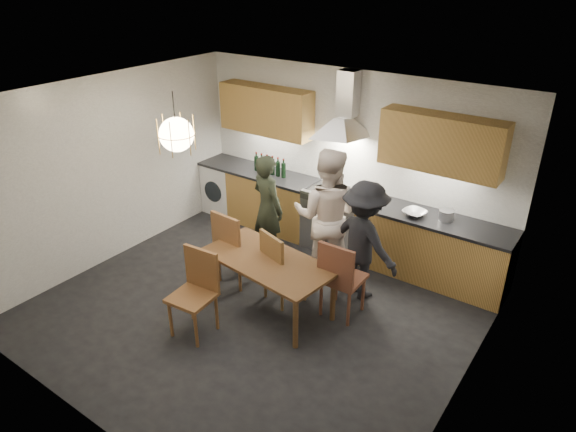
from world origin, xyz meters
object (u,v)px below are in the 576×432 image
Objects in this scene: person_mid at (327,216)px; stock_pot at (446,215)px; person_right at (364,241)px; wine_bottles at (270,165)px; person_left at (268,208)px; dining_table at (268,265)px; chair_back_left at (233,244)px; mixing_bowl at (415,213)px; chair_front at (197,286)px.

person_mid reaches higher than stock_pot.
stock_pot is (0.70, 0.91, 0.18)m from person_right.
person_right is at bearing 149.53° from person_mid.
wine_bottles is (-2.82, -0.02, 0.08)m from stock_pot.
person_left is 2.40m from stock_pot.
dining_table is 0.72m from chair_back_left.
person_left is (-0.05, 0.82, 0.18)m from chair_back_left.
dining_table is at bearing 169.95° from chair_back_left.
person_mid is 0.62m from person_right.
person_left is 1.00× the size of person_right.
stock_pot reaches higher than dining_table.
person_mid reaches higher than person_right.
dining_table is 1.10× the size of person_left.
wine_bottles is (-2.44, 0.09, 0.11)m from mixing_bowl.
dining_table is at bearing -53.59° from wine_bottles.
chair_back_left reaches higher than dining_table.
chair_front is at bearing 110.34° from chair_back_left.
stock_pot is at bearing -169.41° from person_mid.
person_left is 2.01m from mixing_bowl.
wine_bottles is (-0.58, 0.82, 0.27)m from person_left.
chair_front is at bearing -110.61° from dining_table.
chair_front is 1.69× the size of wine_bottles.
chair_front is at bearing -125.92° from stock_pot.
dining_table is 0.89m from chair_front.
wine_bottles reaches higher than dining_table.
dining_table is 1.23m from person_right.
chair_front is 1.83m from person_left.
chair_front is at bearing -70.53° from wine_bottles.
stock_pot is at bearing -139.14° from chair_back_left.
dining_table is 2.39m from stock_pot.
person_right is (1.49, 0.75, 0.18)m from chair_back_left.
dining_table is 1.08m from person_mid.
person_left reaches higher than chair_back_left.
person_mid reaches higher than dining_table.
chair_back_left is 1.01m from chair_front.
person_left is at bearing -19.57° from person_mid.
chair_back_left is 1.27m from person_mid.
person_mid is at bearing 66.74° from chair_front.
chair_front is 2.80m from wine_bottles.
person_right is at bearing -149.55° from chair_back_left.
chair_back_left is at bearing -142.81° from stock_pot.
person_mid reaches higher than mixing_bowl.
stock_pot is at bearing -113.08° from person_right.
person_left reaches higher than stock_pot.
person_left is at bearing 12.04° from person_right.
dining_table is at bearing -122.80° from mixing_bowl.
wine_bottles is (-1.33, 1.81, 0.44)m from dining_table.
chair_front is (0.29, -0.96, -0.02)m from chair_back_left.
person_left is at bearing 134.36° from dining_table.
mixing_bowl is 1.58× the size of stock_pot.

